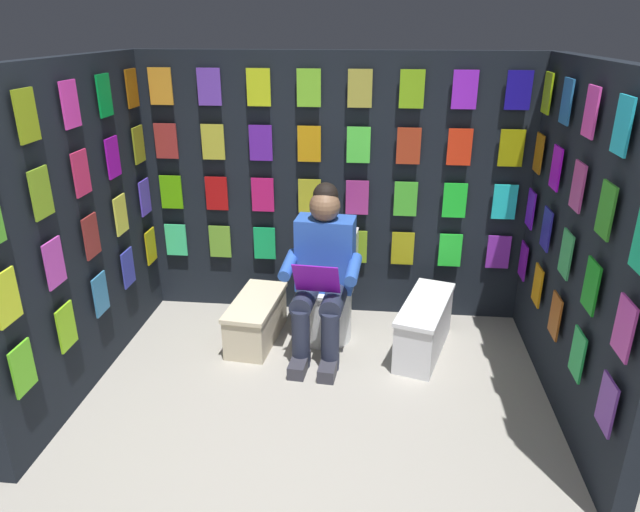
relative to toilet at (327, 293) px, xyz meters
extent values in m
plane|color=#9E998E|center=(-0.01, 1.71, -0.33)|extent=(30.00, 30.00, 0.00)
cube|color=black|center=(-0.01, -0.43, 0.67)|extent=(2.98, 0.10, 2.00)
cube|color=#3FE48D|center=(1.25, -0.34, 0.24)|extent=(0.17, 0.01, 0.26)
cube|color=#6DAA2F|center=(0.89, -0.34, 0.24)|extent=(0.17, 0.01, 0.26)
cube|color=#10A854|center=(0.53, -0.34, 0.24)|extent=(0.17, 0.01, 0.26)
cube|color=purple|center=(0.17, -0.34, 0.24)|extent=(0.17, 0.01, 0.26)
cube|color=#84B023|center=(-0.19, -0.34, 0.24)|extent=(0.17, 0.01, 0.26)
cube|color=#A19A13|center=(-0.55, -0.34, 0.24)|extent=(0.17, 0.01, 0.26)
cube|color=#25E033|center=(-0.91, -0.34, 0.24)|extent=(0.17, 0.01, 0.26)
cube|color=purple|center=(-1.27, -0.34, 0.24)|extent=(0.17, 0.01, 0.26)
cube|color=#58B60B|center=(1.25, -0.34, 0.64)|extent=(0.17, 0.01, 0.26)
cube|color=#B90F10|center=(0.89, -0.34, 0.64)|extent=(0.17, 0.01, 0.26)
cube|color=#C81664|center=(0.53, -0.34, 0.64)|extent=(0.17, 0.01, 0.26)
cube|color=gold|center=(0.17, -0.34, 0.64)|extent=(0.17, 0.01, 0.26)
cube|color=#A92F83|center=(-0.19, -0.34, 0.64)|extent=(0.17, 0.01, 0.26)
cube|color=green|center=(-0.55, -0.34, 0.64)|extent=(0.17, 0.01, 0.26)
cube|color=#1EE12F|center=(-0.91, -0.34, 0.64)|extent=(0.17, 0.01, 0.26)
cube|color=#20D9D8|center=(-1.27, -0.34, 0.64)|extent=(0.17, 0.01, 0.26)
cube|color=#9F2C2B|center=(1.25, -0.34, 1.03)|extent=(0.17, 0.01, 0.26)
cube|color=gold|center=(0.89, -0.34, 1.03)|extent=(0.17, 0.01, 0.26)
cube|color=#5E1FAA|center=(0.53, -0.34, 1.03)|extent=(0.17, 0.01, 0.26)
cube|color=orange|center=(0.17, -0.34, 1.03)|extent=(0.17, 0.01, 0.26)
cube|color=#51E942|center=(-0.19, -0.34, 1.03)|extent=(0.17, 0.01, 0.26)
cube|color=#B13519|center=(-0.55, -0.34, 1.03)|extent=(0.17, 0.01, 0.26)
cube|color=red|center=(-0.91, -0.34, 1.03)|extent=(0.17, 0.01, 0.26)
cube|color=#93920A|center=(-1.27, -0.34, 1.03)|extent=(0.17, 0.01, 0.26)
cube|color=orange|center=(1.25, -0.34, 1.43)|extent=(0.17, 0.01, 0.26)
cube|color=#6A3CBE|center=(0.89, -0.34, 1.43)|extent=(0.17, 0.01, 0.26)
cube|color=#CADE1B|center=(0.53, -0.34, 1.43)|extent=(0.17, 0.01, 0.26)
cube|color=#78CE2B|center=(0.17, -0.34, 1.43)|extent=(0.17, 0.01, 0.26)
cube|color=#ADA53B|center=(-0.19, -0.34, 1.43)|extent=(0.17, 0.01, 0.26)
cube|color=#7DBA18|center=(-0.55, -0.34, 1.43)|extent=(0.17, 0.01, 0.26)
cube|color=#9D24E9|center=(-0.91, -0.34, 1.43)|extent=(0.17, 0.01, 0.26)
cube|color=#191099|center=(-1.27, -0.34, 1.43)|extent=(0.17, 0.01, 0.26)
cube|color=black|center=(-1.50, 0.66, 0.67)|extent=(0.10, 2.09, 2.00)
cube|color=purple|center=(-1.41, -0.19, 0.24)|extent=(0.01, 0.17, 0.26)
cube|color=orange|center=(-1.41, 0.24, 0.24)|extent=(0.01, 0.17, 0.26)
cube|color=#A55118|center=(-1.41, 0.66, 0.24)|extent=(0.01, 0.17, 0.26)
cube|color=green|center=(-1.41, 1.09, 0.24)|extent=(0.01, 0.17, 0.26)
cube|color=#68339B|center=(-1.41, 1.52, 0.24)|extent=(0.01, 0.17, 0.26)
cube|color=#6814D2|center=(-1.41, -0.19, 0.64)|extent=(0.01, 0.17, 0.26)
cube|color=#26209A|center=(-1.41, 0.24, 0.64)|extent=(0.01, 0.17, 0.26)
cube|color=#38A257|center=(-1.41, 0.66, 0.64)|extent=(0.01, 0.17, 0.26)
cube|color=#168C1D|center=(-1.41, 1.09, 0.64)|extent=(0.01, 0.17, 0.26)
cube|color=#B6379D|center=(-1.41, 1.52, 0.64)|extent=(0.01, 0.17, 0.26)
cube|color=#A15D10|center=(-1.41, -0.19, 1.03)|extent=(0.01, 0.17, 0.26)
cube|color=#A70DDC|center=(-1.41, 0.24, 1.03)|extent=(0.01, 0.17, 0.26)
cube|color=#B23C8C|center=(-1.41, 0.66, 1.03)|extent=(0.01, 0.17, 0.26)
cube|color=#328D25|center=(-1.41, 1.09, 1.03)|extent=(0.01, 0.17, 0.26)
cube|color=#94C30E|center=(-1.41, -0.19, 1.43)|extent=(0.01, 0.17, 0.26)
cube|color=#2366A8|center=(-1.41, 0.24, 1.43)|extent=(0.01, 0.17, 0.26)
cube|color=#E740B3|center=(-1.41, 0.66, 1.43)|extent=(0.01, 0.17, 0.26)
cube|color=#1FB2CF|center=(-1.41, 1.09, 1.43)|extent=(0.01, 0.17, 0.26)
cube|color=black|center=(1.48, 0.66, 0.67)|extent=(0.10, 2.09, 2.00)
cube|color=#64D024|center=(1.40, 1.52, 0.24)|extent=(0.01, 0.17, 0.26)
cube|color=#8EDB1D|center=(1.40, 1.09, 0.24)|extent=(0.01, 0.17, 0.26)
cube|color=teal|center=(1.40, 0.66, 0.24)|extent=(0.01, 0.17, 0.26)
cube|color=#393FB9|center=(1.40, 0.24, 0.24)|extent=(0.01, 0.17, 0.26)
cube|color=gold|center=(1.40, -0.19, 0.24)|extent=(0.01, 0.17, 0.26)
cube|color=#DBF229|center=(1.40, 1.52, 0.64)|extent=(0.01, 0.17, 0.26)
cube|color=#CD44C2|center=(1.40, 1.09, 0.64)|extent=(0.01, 0.17, 0.26)
cube|color=maroon|center=(1.40, 0.66, 0.64)|extent=(0.01, 0.17, 0.26)
cube|color=#E5E548|center=(1.40, 0.24, 0.64)|extent=(0.01, 0.17, 0.26)
cube|color=#543CD4|center=(1.40, -0.19, 0.64)|extent=(0.01, 0.17, 0.26)
cube|color=#80AE24|center=(1.40, 1.09, 1.03)|extent=(0.01, 0.17, 0.26)
cube|color=#DC2C61|center=(1.40, 0.66, 1.03)|extent=(0.01, 0.17, 0.26)
cube|color=purple|center=(1.40, 0.24, 1.03)|extent=(0.01, 0.17, 0.26)
cube|color=olive|center=(1.40, -0.19, 1.03)|extent=(0.01, 0.17, 0.26)
cube|color=#89A41A|center=(1.40, 1.09, 1.43)|extent=(0.01, 0.17, 0.26)
cube|color=#ED37B5|center=(1.40, 0.66, 1.43)|extent=(0.01, 0.17, 0.26)
cube|color=#089536|center=(1.40, 0.24, 1.43)|extent=(0.01, 0.17, 0.26)
cube|color=#904F0B|center=(1.40, -0.19, 1.43)|extent=(0.01, 0.17, 0.26)
cylinder|color=white|center=(0.01, 0.08, -0.13)|extent=(0.38, 0.38, 0.40)
cylinder|color=white|center=(0.01, 0.08, 0.09)|extent=(0.41, 0.41, 0.02)
cube|color=white|center=(-0.01, -0.18, 0.25)|extent=(0.39, 0.21, 0.36)
cylinder|color=white|center=(-0.01, -0.09, 0.25)|extent=(0.39, 0.10, 0.39)
cube|color=blue|center=(0.01, 0.11, 0.36)|extent=(0.42, 0.25, 0.52)
sphere|color=brown|center=(0.01, 0.14, 0.71)|extent=(0.21, 0.21, 0.21)
sphere|color=black|center=(0.01, 0.11, 0.78)|extent=(0.17, 0.17, 0.17)
cylinder|color=#23283D|center=(-0.08, 0.31, 0.11)|extent=(0.18, 0.41, 0.15)
cylinder|color=#23283D|center=(0.12, 0.30, 0.11)|extent=(0.18, 0.41, 0.15)
cylinder|color=#23283D|center=(-0.06, 0.49, -0.11)|extent=(0.12, 0.12, 0.42)
cylinder|color=#23283D|center=(0.14, 0.48, -0.11)|extent=(0.12, 0.12, 0.42)
cube|color=#33333D|center=(-0.06, 0.55, -0.28)|extent=(0.13, 0.27, 0.09)
cube|color=#33333D|center=(0.14, 0.54, -0.28)|extent=(0.13, 0.27, 0.09)
cylinder|color=blue|center=(-0.20, 0.30, 0.33)|extent=(0.11, 0.32, 0.13)
cylinder|color=blue|center=(0.24, 0.27, 0.33)|extent=(0.11, 0.32, 0.13)
cube|color=#7610AE|center=(0.03, 0.45, 0.32)|extent=(0.31, 0.15, 0.23)
cube|color=beige|center=(0.51, 0.16, -0.18)|extent=(0.35, 0.68, 0.29)
cube|color=beige|center=(0.51, 0.16, -0.02)|extent=(0.37, 0.71, 0.03)
cube|color=silver|center=(-0.70, 0.20, -0.15)|extent=(0.45, 0.78, 0.36)
cube|color=white|center=(-0.70, 0.20, 0.05)|extent=(0.47, 0.81, 0.03)
camera|label=1|loc=(-0.34, 3.80, 1.85)|focal=32.20mm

